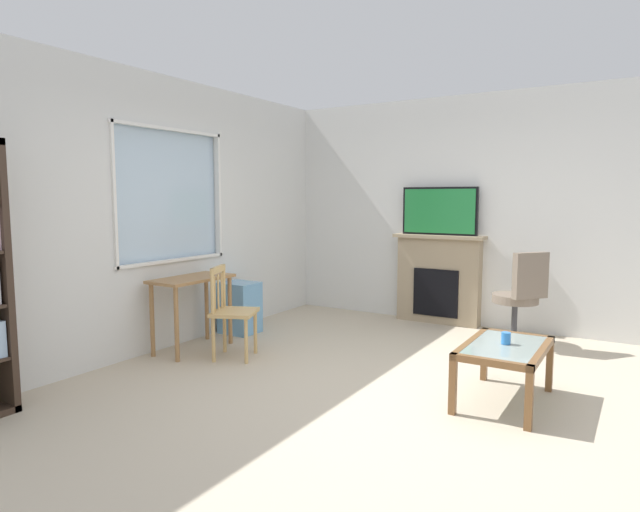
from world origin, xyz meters
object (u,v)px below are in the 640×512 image
office_chair (521,293)px  sippy_cup (506,338)px  wooden_chair (231,311)px  coffee_table (505,354)px  fireplace (438,279)px  tv (439,211)px  desk_under_window (192,291)px  plastic_drawer_unit (240,307)px

office_chair → sippy_cup: 1.77m
wooden_chair → coffee_table: size_ratio=0.98×
fireplace → tv: tv is taller
sippy_cup → wooden_chair: bearing=95.0°
office_chair → desk_under_window: bearing=125.0°
desk_under_window → office_chair: size_ratio=0.86×
fireplace → tv: size_ratio=1.20×
fireplace → coffee_table: 2.64m
fireplace → plastic_drawer_unit: bearing=133.2°
tv → sippy_cup: 2.75m
desk_under_window → wooden_chair: size_ratio=0.96×
fireplace → coffee_table: size_ratio=1.24×
fireplace → coffee_table: bearing=-150.0°
plastic_drawer_unit → fireplace: bearing=-46.8°
plastic_drawer_unit → fireplace: (1.68, -1.79, 0.26)m
desk_under_window → sippy_cup: size_ratio=9.59×
office_chair → tv: bearing=65.6°
sippy_cup → coffee_table: bearing=-179.9°
office_chair → coffee_table: (-1.77, -0.24, -0.17)m
fireplace → sippy_cup: size_ratio=12.56×
desk_under_window → sippy_cup: bearing=-85.9°
desk_under_window → coffee_table: 3.08m
coffee_table → tv: bearing=30.2°
coffee_table → desk_under_window: bearing=93.7°
plastic_drawer_unit → office_chair: size_ratio=0.59×
tv → office_chair: (-0.49, -1.08, -0.84)m
desk_under_window → tv: size_ratio=0.92×
office_chair → wooden_chair: bearing=130.6°
sippy_cup → plastic_drawer_unit: bearing=79.4°
wooden_chair → plastic_drawer_unit: 1.00m
tv → fireplace: bearing=0.0°
wooden_chair → plastic_drawer_unit: size_ratio=1.53×
tv → coffee_table: (-2.26, -1.32, -1.02)m
plastic_drawer_unit → tv: 2.68m
wooden_chair → office_chair: 3.04m
desk_under_window → tv: bearing=-35.2°
tv → coffee_table: bearing=-149.8°
coffee_table → plastic_drawer_unit: bearing=79.1°
office_chair → sippy_cup: bearing=-172.3°
sippy_cup → office_chair: bearing=7.7°
wooden_chair → sippy_cup: (0.22, -2.54, 0.03)m
desk_under_window → fireplace: (2.48, -1.74, -0.06)m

